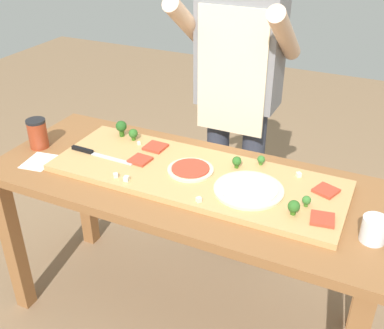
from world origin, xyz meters
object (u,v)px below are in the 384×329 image
(prep_table, at_px, (185,201))
(broccoli_floret_front_mid, at_px, (121,127))
(broccoli_floret_center_left, at_px, (294,207))
(flour_cup, at_px, (374,231))
(pizza_slice_center, at_px, (155,147))
(broccoli_floret_front_right, at_px, (307,200))
(broccoli_floret_back_left, at_px, (237,161))
(cheese_crumble_a, at_px, (199,200))
(pizza_slice_near_right, at_px, (326,191))
(cook_center, at_px, (238,86))
(pizza_whole_tomato_red, at_px, (190,169))
(broccoli_floret_center_right, at_px, (133,134))
(broccoli_floret_back_mid, at_px, (261,160))
(recipe_note, at_px, (39,161))
(cheese_crumble_e, at_px, (126,179))
(cheese_crumble_d, at_px, (299,175))
(pizza_whole_white_garlic, at_px, (249,189))
(sauce_jar, at_px, (38,134))
(cheese_crumble_b, at_px, (116,175))
(pizza_slice_far_left, at_px, (140,160))
(pizza_slice_near_left, at_px, (322,219))
(cheese_crumble_c, at_px, (139,143))

(prep_table, xyz_separation_m, broccoli_floret_front_mid, (-0.42, 0.18, 0.19))
(broccoli_floret_center_left, distance_m, flour_cup, 0.27)
(pizza_slice_center, height_order, broccoli_floret_front_right, broccoli_floret_front_right)
(broccoli_floret_back_left, height_order, cheese_crumble_a, broccoli_floret_back_left)
(broccoli_floret_back_left, bearing_deg, broccoli_floret_center_left, -36.90)
(pizza_slice_near_right, xyz_separation_m, cook_center, (-0.55, 0.50, 0.17))
(broccoli_floret_center_left, bearing_deg, prep_table, 168.86)
(broccoli_floret_front_right, bearing_deg, pizza_whole_tomato_red, 174.47)
(pizza_slice_center, distance_m, broccoli_floret_center_right, 0.14)
(broccoli_floret_back_mid, height_order, recipe_note, broccoli_floret_back_mid)
(pizza_whole_tomato_red, relative_size, cook_center, 0.12)
(broccoli_floret_front_mid, distance_m, cheese_crumble_e, 0.41)
(pizza_slice_center, relative_size, broccoli_floret_center_left, 1.59)
(cheese_crumble_a, bearing_deg, cheese_crumble_d, 48.92)
(pizza_whole_white_garlic, xyz_separation_m, recipe_note, (-0.92, -0.13, -0.03))
(pizza_whole_tomato_red, height_order, cook_center, cook_center)
(broccoli_floret_front_mid, height_order, flour_cup, broccoli_floret_front_mid)
(broccoli_floret_center_right, xyz_separation_m, broccoli_floret_front_right, (0.85, -0.19, -0.01))
(sauce_jar, bearing_deg, broccoli_floret_front_right, 0.69)
(cheese_crumble_d, relative_size, flour_cup, 0.20)
(pizza_slice_near_right, xyz_separation_m, flour_cup, (0.19, -0.19, 0.01))
(cheese_crumble_b, bearing_deg, cheese_crumble_e, -5.09)
(cheese_crumble_a, relative_size, flour_cup, 0.20)
(broccoli_floret_back_mid, bearing_deg, cheese_crumble_e, -141.56)
(pizza_slice_center, relative_size, sauce_jar, 0.65)
(pizza_slice_near_right, height_order, cheese_crumble_e, cheese_crumble_e)
(broccoli_floret_back_left, bearing_deg, recipe_note, -161.02)
(cheese_crumble_a, relative_size, cook_center, 0.01)
(cheese_crumble_e, xyz_separation_m, cook_center, (0.18, 0.76, 0.16))
(cheese_crumble_e, distance_m, sauce_jar, 0.56)
(pizza_slice_near_right, bearing_deg, sauce_jar, -173.71)
(pizza_whole_white_garlic, relative_size, recipe_note, 1.81)
(prep_table, distance_m, cheese_crumble_a, 0.27)
(pizza_slice_near_right, relative_size, pizza_slice_far_left, 0.98)
(pizza_slice_near_right, relative_size, broccoli_floret_back_mid, 1.94)
(pizza_slice_center, bearing_deg, pizza_slice_near_left, -15.75)
(broccoli_floret_front_right, xyz_separation_m, cheese_crumble_c, (-0.81, 0.16, -0.02))
(pizza_slice_near_right, bearing_deg, broccoli_floret_center_right, 176.03)
(broccoli_floret_center_right, xyz_separation_m, flour_cup, (1.09, -0.26, -0.02))
(broccoli_floret_center_left, height_order, cheese_crumble_d, broccoli_floret_center_left)
(cheese_crumble_b, bearing_deg, broccoli_floret_center_left, 4.58)
(broccoli_floret_center_right, xyz_separation_m, recipe_note, (-0.29, -0.32, -0.06))
(broccoli_floret_center_right, bearing_deg, cheese_crumble_c, -32.36)
(broccoli_floret_front_right, relative_size, cheese_crumble_c, 3.17)
(prep_table, height_order, cheese_crumble_a, cheese_crumble_a)
(pizza_slice_near_left, distance_m, cheese_crumble_c, 0.91)
(pizza_whole_tomato_red, xyz_separation_m, broccoli_floret_front_mid, (-0.43, 0.15, 0.04))
(broccoli_floret_center_left, distance_m, cheese_crumble_b, 0.72)
(pizza_whole_white_garlic, bearing_deg, cheese_crumble_c, 165.28)
(cheese_crumble_a, bearing_deg, broccoli_floret_back_left, 82.50)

